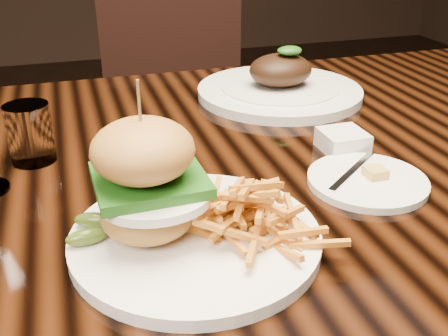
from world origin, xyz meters
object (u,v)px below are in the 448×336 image
object	(u,v)px
far_dish	(280,87)
burger_plate	(189,205)
dining_table	(215,199)
chair_far	(178,96)

from	to	relation	value
far_dish	burger_plate	bearing A→B (deg)	-123.33
dining_table	far_dish	world-z (taller)	far_dish
burger_plate	far_dish	xyz separation A→B (m)	(0.29, 0.44, -0.03)
burger_plate	chair_far	size ratio (longest dim) A/B	0.29
dining_table	far_dish	bearing A→B (deg)	48.58
burger_plate	chair_far	xyz separation A→B (m)	(0.22, 1.10, -0.26)
burger_plate	dining_table	bearing A→B (deg)	76.91
burger_plate	chair_far	distance (m)	1.16
dining_table	burger_plate	world-z (taller)	burger_plate
dining_table	chair_far	size ratio (longest dim) A/B	1.68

